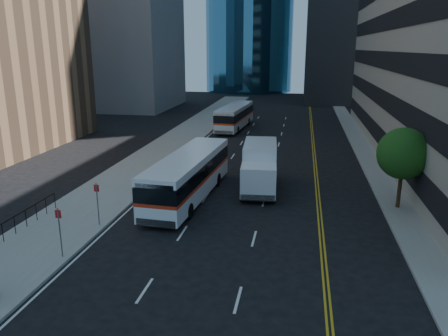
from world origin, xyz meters
name	(u,v)px	position (x,y,z in m)	size (l,w,h in m)	color
ground	(240,255)	(0.00, 0.00, 0.00)	(160.00, 160.00, 0.00)	black
sidewalk_west	(176,142)	(-10.50, 25.00, 0.07)	(5.00, 90.00, 0.15)	gray
sidewalk_east	(363,149)	(9.00, 25.00, 0.07)	(2.00, 90.00, 0.15)	gray
street_tree	(403,154)	(9.00, 8.00, 3.64)	(3.20, 3.20, 5.10)	#332114
bus_front	(189,175)	(-4.57, 7.71, 1.66)	(3.37, 11.93, 3.04)	white
bus_rear	(235,116)	(-5.52, 34.48, 1.59)	(3.36, 11.42, 2.90)	white
box_truck	(260,166)	(-0.07, 10.57, 1.72)	(2.78, 6.93, 3.25)	white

